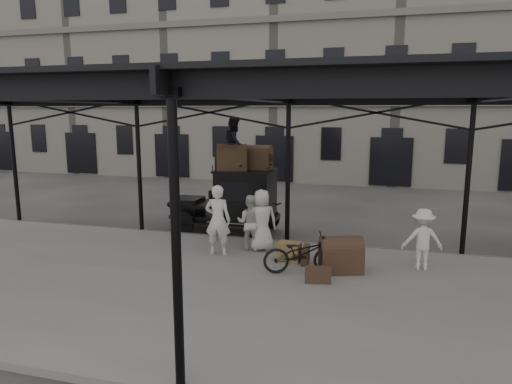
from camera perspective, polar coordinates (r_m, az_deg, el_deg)
ground at (r=12.39m, az=2.02°, el=-9.23°), size 120.00×120.00×0.00m
platform at (r=10.56m, az=-0.56°, el=-12.33°), size 28.00×8.00×0.15m
canopy at (r=10.04m, az=-0.15°, el=12.92°), size 22.50×9.00×4.74m
building_frontage at (r=29.64m, az=10.51°, el=15.60°), size 64.00×8.00×14.00m
taxi at (r=15.37m, az=-2.40°, el=-0.76°), size 3.65×1.55×2.18m
porter_left at (r=12.64m, az=-4.79°, el=-3.50°), size 0.74×0.51×1.97m
porter_midleft at (r=13.08m, az=-0.74°, el=-3.83°), size 0.80×0.63×1.60m
porter_centre at (r=13.01m, az=0.73°, el=-3.52°), size 1.02×0.89×1.77m
porter_official at (r=13.98m, az=0.97°, el=-3.03°), size 0.98×0.74×1.55m
porter_right at (r=12.24m, az=20.09°, el=-5.55°), size 1.08×0.73×1.56m
bicycle at (r=11.38m, az=5.68°, el=-7.64°), size 2.00×1.25×0.99m
porter_roof at (r=15.05m, az=-2.68°, el=6.05°), size 0.77×0.93×1.71m
steamer_trunk_roof_near at (r=14.96m, az=-3.02°, el=4.11°), size 1.11×0.86×0.72m
steamer_trunk_roof_far at (r=15.18m, az=0.21°, el=4.12°), size 0.94×0.60×0.67m
steamer_trunk_platform at (r=11.62m, az=10.56°, el=-7.99°), size 1.18×0.92×0.76m
wicker_hamper at (r=12.31m, az=4.16°, el=-7.43°), size 0.63×0.49×0.50m
suitcase_upright at (r=12.16m, az=6.23°, el=-7.81°), size 0.16×0.60×0.45m
suitcase_flat at (r=10.85m, az=7.75°, el=-10.24°), size 0.62×0.25×0.40m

